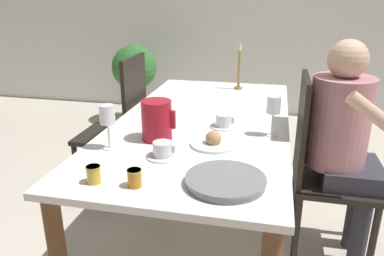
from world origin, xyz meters
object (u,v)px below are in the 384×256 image
at_px(wine_glass_juice, 107,117).
at_px(person_seated, 344,136).
at_px(serving_tray, 225,181).
at_px(teacup_near_person, 163,151).
at_px(candlestick_tall, 239,72).
at_px(wine_glass_water, 273,107).
at_px(potted_plant, 135,74).
at_px(chair_person_side, 320,167).
at_px(chair_opposite, 121,126).
at_px(bread_plate, 213,142).
at_px(teacup_across, 224,122).
at_px(red_pitcher, 157,120).
at_px(jam_jar_red, 94,174).
at_px(jam_jar_amber, 134,177).

bearing_deg(wine_glass_juice, person_seated, 22.22).
bearing_deg(serving_tray, person_seated, 52.14).
distance_m(teacup_near_person, candlestick_tall, 1.30).
bearing_deg(person_seated, wine_glass_water, -72.80).
xyz_separation_m(serving_tray, potted_plant, (-1.36, 2.62, -0.20)).
xyz_separation_m(chair_person_side, person_seated, (0.10, -0.01, 0.18)).
bearing_deg(chair_opposite, chair_person_side, -106.22).
bearing_deg(chair_person_side, teacup_near_person, -55.71).
bearing_deg(wine_glass_juice, bread_plate, 16.58).
height_order(person_seated, teacup_across, person_seated).
relative_size(chair_opposite, wine_glass_juice, 4.89).
distance_m(red_pitcher, wine_glass_juice, 0.24).
distance_m(candlestick_tall, potted_plant, 1.73).
bearing_deg(person_seated, chair_person_side, -94.13).
bearing_deg(teacup_near_person, candlestick_tall, 81.53).
bearing_deg(wine_glass_juice, wine_glass_water, 24.63).
distance_m(chair_opposite, jam_jar_red, 1.23).
bearing_deg(teacup_near_person, chair_person_side, 34.29).
relative_size(teacup_near_person, serving_tray, 0.47).
bearing_deg(jam_jar_amber, wine_glass_juice, 127.61).
xyz_separation_m(serving_tray, bread_plate, (-0.11, 0.36, 0.00)).
height_order(chair_person_side, person_seated, person_seated).
bearing_deg(serving_tray, chair_opposite, 129.69).
bearing_deg(chair_opposite, jam_jar_amber, -154.23).
distance_m(chair_opposite, teacup_near_person, 1.06).
distance_m(chair_person_side, wine_glass_water, 0.46).
distance_m(bread_plate, potted_plant, 2.59).
distance_m(serving_tray, jam_jar_red, 0.49).
bearing_deg(jam_jar_amber, chair_person_side, 45.62).
bearing_deg(jam_jar_amber, candlestick_tall, 82.08).
height_order(red_pitcher, teacup_across, red_pitcher).
bearing_deg(wine_glass_juice, potted_plant, 108.52).
xyz_separation_m(red_pitcher, jam_jar_red, (-0.10, -0.47, -0.06)).
relative_size(teacup_across, jam_jar_red, 2.08).
height_order(person_seated, red_pitcher, person_seated).
bearing_deg(bread_plate, potted_plant, 119.12).
xyz_separation_m(wine_glass_water, candlestick_tall, (-0.26, 0.91, -0.02)).
bearing_deg(candlestick_tall, person_seated, -52.13).
height_order(teacup_across, serving_tray, teacup_across).
distance_m(teacup_near_person, potted_plant, 2.67).
bearing_deg(potted_plant, candlestick_tall, -42.49).
bearing_deg(jam_jar_amber, bread_plate, 64.22).
xyz_separation_m(chair_opposite, jam_jar_red, (0.39, -1.14, 0.24)).
height_order(chair_opposite, teacup_near_person, chair_opposite).
relative_size(bread_plate, candlestick_tall, 0.65).
relative_size(wine_glass_water, jam_jar_red, 2.97).
relative_size(wine_glass_juice, teacup_near_person, 1.46).
xyz_separation_m(wine_glass_juice, potted_plant, (-0.80, 2.39, -0.33)).
distance_m(wine_glass_juice, jam_jar_amber, 0.41).
relative_size(teacup_across, candlestick_tall, 0.43).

